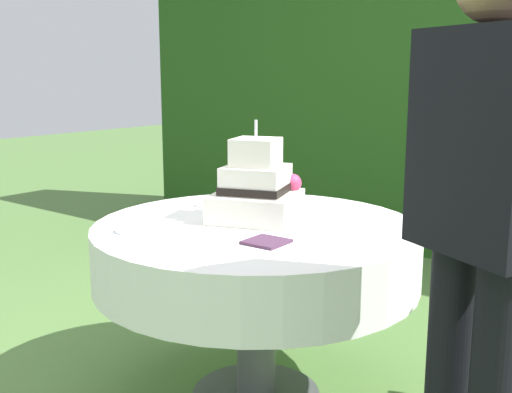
{
  "coord_description": "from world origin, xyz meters",
  "views": [
    {
      "loc": [
        1.42,
        -1.84,
        1.29
      ],
      "look_at": [
        -0.02,
        0.03,
        0.82
      ],
      "focal_mm": 43.87,
      "sensor_mm": 36.0,
      "label": 1
    }
  ],
  "objects_px": {
    "wedding_cake": "(257,190)",
    "standing_person": "(481,221)",
    "serving_plate_left": "(366,222)",
    "napkin_stack": "(266,242)",
    "serving_plate_near": "(209,204)",
    "serving_plate_far": "(135,230)",
    "cake_table": "(256,254)"
  },
  "relations": [
    {
      "from": "wedding_cake",
      "to": "serving_plate_left",
      "type": "bearing_deg",
      "value": 29.53
    },
    {
      "from": "serving_plate_left",
      "to": "napkin_stack",
      "type": "relative_size",
      "value": 0.88
    },
    {
      "from": "serving_plate_left",
      "to": "standing_person",
      "type": "distance_m",
      "value": 0.86
    },
    {
      "from": "serving_plate_left",
      "to": "serving_plate_near",
      "type": "bearing_deg",
      "value": -169.4
    },
    {
      "from": "serving_plate_near",
      "to": "wedding_cake",
      "type": "bearing_deg",
      "value": -13.73
    },
    {
      "from": "wedding_cake",
      "to": "standing_person",
      "type": "height_order",
      "value": "standing_person"
    },
    {
      "from": "wedding_cake",
      "to": "serving_plate_near",
      "type": "relative_size",
      "value": 3.31
    },
    {
      "from": "wedding_cake",
      "to": "serving_plate_left",
      "type": "xyz_separation_m",
      "value": [
        0.37,
        0.21,
        -0.11
      ]
    },
    {
      "from": "serving_plate_left",
      "to": "napkin_stack",
      "type": "xyz_separation_m",
      "value": [
        -0.13,
        -0.47,
        -0.0
      ]
    },
    {
      "from": "serving_plate_far",
      "to": "serving_plate_left",
      "type": "xyz_separation_m",
      "value": [
        0.61,
        0.63,
        0.0
      ]
    },
    {
      "from": "wedding_cake",
      "to": "serving_plate_far",
      "type": "bearing_deg",
      "value": -119.95
    },
    {
      "from": "cake_table",
      "to": "serving_plate_near",
      "type": "bearing_deg",
      "value": 159.46
    },
    {
      "from": "napkin_stack",
      "to": "standing_person",
      "type": "relative_size",
      "value": 0.08
    },
    {
      "from": "wedding_cake",
      "to": "serving_plate_left",
      "type": "height_order",
      "value": "wedding_cake"
    },
    {
      "from": "serving_plate_left",
      "to": "standing_person",
      "type": "bearing_deg",
      "value": -42.88
    },
    {
      "from": "cake_table",
      "to": "serving_plate_left",
      "type": "relative_size",
      "value": 10.7
    },
    {
      "from": "napkin_stack",
      "to": "serving_plate_near",
      "type": "bearing_deg",
      "value": 149.37
    },
    {
      "from": "serving_plate_near",
      "to": "standing_person",
      "type": "bearing_deg",
      "value": -18.49
    },
    {
      "from": "serving_plate_far",
      "to": "napkin_stack",
      "type": "relative_size",
      "value": 1.08
    },
    {
      "from": "cake_table",
      "to": "serving_plate_left",
      "type": "height_order",
      "value": "serving_plate_left"
    },
    {
      "from": "cake_table",
      "to": "wedding_cake",
      "type": "distance_m",
      "value": 0.25
    },
    {
      "from": "napkin_stack",
      "to": "standing_person",
      "type": "bearing_deg",
      "value": -7.89
    },
    {
      "from": "napkin_stack",
      "to": "serving_plate_far",
      "type": "bearing_deg",
      "value": -161.18
    },
    {
      "from": "serving_plate_far",
      "to": "standing_person",
      "type": "distance_m",
      "value": 1.24
    },
    {
      "from": "standing_person",
      "to": "serving_plate_near",
      "type": "bearing_deg",
      "value": 161.51
    },
    {
      "from": "napkin_stack",
      "to": "standing_person",
      "type": "height_order",
      "value": "standing_person"
    },
    {
      "from": "cake_table",
      "to": "wedding_cake",
      "type": "height_order",
      "value": "wedding_cake"
    },
    {
      "from": "wedding_cake",
      "to": "serving_plate_left",
      "type": "distance_m",
      "value": 0.44
    },
    {
      "from": "cake_table",
      "to": "serving_plate_near",
      "type": "relative_size",
      "value": 10.21
    },
    {
      "from": "standing_person",
      "to": "napkin_stack",
      "type": "bearing_deg",
      "value": 172.11
    },
    {
      "from": "wedding_cake",
      "to": "serving_plate_far",
      "type": "height_order",
      "value": "wedding_cake"
    },
    {
      "from": "serving_plate_near",
      "to": "standing_person",
      "type": "relative_size",
      "value": 0.08
    }
  ]
}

